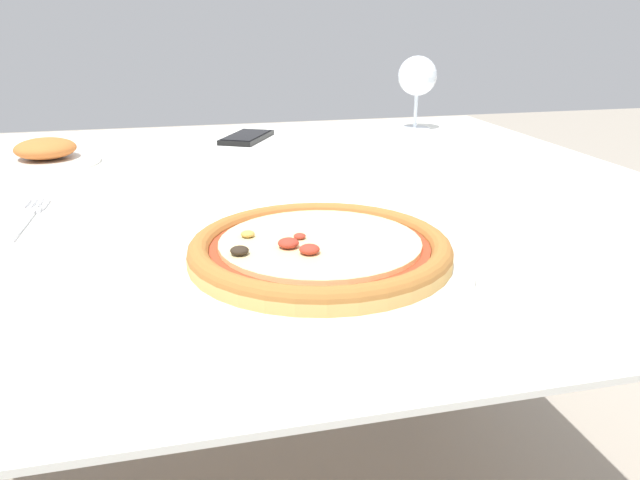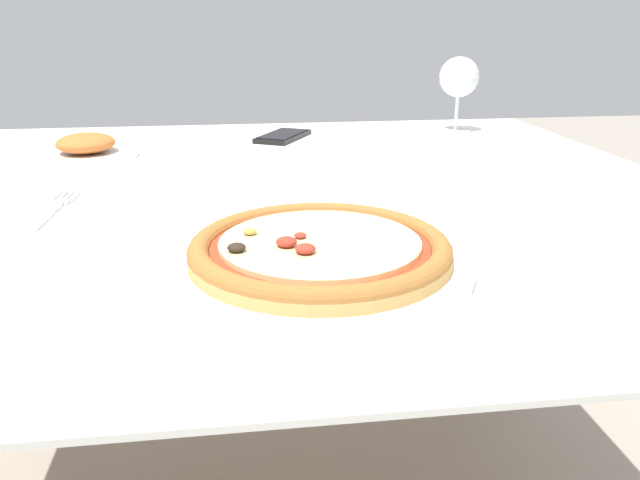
% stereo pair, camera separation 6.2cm
% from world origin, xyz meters
% --- Properties ---
extents(dining_table, '(1.31, 1.15, 0.72)m').
position_xyz_m(dining_table, '(0.00, 0.00, 0.65)').
color(dining_table, '#997047').
rests_on(dining_table, ground_plane).
extents(pizza_plate, '(0.31, 0.31, 0.04)m').
position_xyz_m(pizza_plate, '(0.05, -0.32, 0.74)').
color(pizza_plate, white).
rests_on(pizza_plate, dining_table).
extents(fork, '(0.03, 0.17, 0.00)m').
position_xyz_m(fork, '(-0.27, -0.08, 0.72)').
color(fork, silver).
rests_on(fork, dining_table).
extents(wine_glass_far_left, '(0.09, 0.09, 0.16)m').
position_xyz_m(wine_glass_far_left, '(0.45, 0.42, 0.83)').
color(wine_glass_far_left, silver).
rests_on(wine_glass_far_left, dining_table).
extents(cell_phone, '(0.13, 0.16, 0.01)m').
position_xyz_m(cell_phone, '(0.07, 0.38, 0.73)').
color(cell_phone, black).
rests_on(cell_phone, dining_table).
extents(side_plate, '(0.18, 0.18, 0.04)m').
position_xyz_m(side_plate, '(-0.29, 0.24, 0.74)').
color(side_plate, white).
rests_on(side_plate, dining_table).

